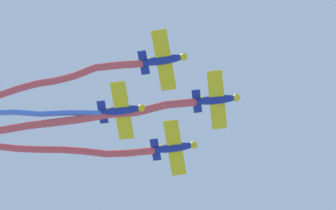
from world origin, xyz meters
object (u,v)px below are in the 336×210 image
(airplane_lead, at_px, (217,100))
(airplane_slot, at_px, (122,110))
(airplane_right_wing, at_px, (163,60))
(airplane_left_wing, at_px, (174,147))

(airplane_lead, height_order, airplane_slot, airplane_lead)
(airplane_right_wing, bearing_deg, airplane_left_wing, 92.68)
(airplane_left_wing, height_order, airplane_slot, airplane_slot)
(airplane_left_wing, distance_m, airplane_right_wing, 11.36)
(airplane_left_wing, relative_size, airplane_right_wing, 1.00)
(airplane_left_wing, xyz_separation_m, airplane_slot, (3.41, 7.25, 0.20))
(airplane_lead, distance_m, airplane_slot, 11.34)
(airplane_lead, height_order, airplane_right_wing, airplane_right_wing)
(airplane_left_wing, bearing_deg, airplane_slot, -133.12)
(airplane_right_wing, height_order, airplane_slot, airplane_right_wing)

